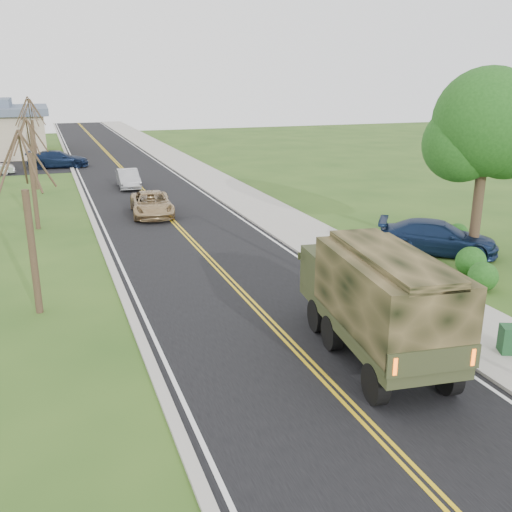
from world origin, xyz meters
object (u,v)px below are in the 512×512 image
suv_champagne (152,204)px  sedan_silver (128,179)px  military_truck (377,295)px  pickup_navy (437,237)px  utility_box_near (511,339)px

suv_champagne → sedan_silver: bearing=95.3°
military_truck → pickup_navy: (7.99, 7.74, -1.12)m
sedan_silver → pickup_navy: bearing=-61.4°
pickup_navy → suv_champagne: bearing=78.2°
sedan_silver → pickup_navy: size_ratio=0.78×
military_truck → pickup_navy: 11.19m
military_truck → suv_champagne: 19.94m
suv_champagne → utility_box_near: bearing=-67.8°
pickup_navy → utility_box_near: size_ratio=6.50×
suv_champagne → utility_box_near: 21.92m
suv_champagne → pickup_navy: bearing=-43.0°
military_truck → utility_box_near: (3.70, -1.25, -1.38)m
suv_champagne → pickup_navy: 16.03m
sedan_silver → utility_box_near: size_ratio=5.07×
suv_champagne → pickup_navy: pickup_navy is taller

